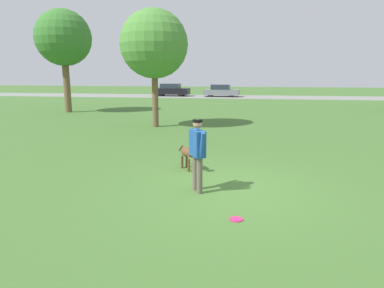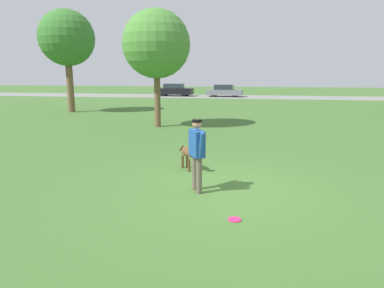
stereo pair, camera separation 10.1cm
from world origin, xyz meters
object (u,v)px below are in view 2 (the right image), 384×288
object	(u,v)px
person	(197,149)
parked_car_grey	(225,91)
dog	(189,154)
tree_near_left	(156,44)
tree_far_left	(67,38)
frisbee	(235,219)
parked_car_black	(175,90)

from	to	relation	value
person	parked_car_grey	world-z (taller)	person
person	dog	bearing A→B (deg)	165.51
tree_near_left	tree_far_left	distance (m)	9.25
dog	frisbee	size ratio (longest dim) A/B	3.63
frisbee	tree_far_left	xyz separation A→B (m)	(-11.82, 15.70, 4.80)
person	tree_near_left	bearing A→B (deg)	170.00
tree_far_left	parked_car_black	distance (m)	18.16
parked_car_grey	tree_far_left	bearing A→B (deg)	-115.16
frisbee	parked_car_grey	bearing A→B (deg)	94.84
dog	parked_car_black	size ratio (longest dim) A/B	0.21
tree_far_left	parked_car_grey	distance (m)	19.79
person	dog	size ratio (longest dim) A/B	1.87
tree_far_left	dog	bearing A→B (deg)	-50.46
tree_far_left	parked_car_grey	bearing A→B (deg)	62.14
tree_near_left	parked_car_black	xyz separation A→B (m)	(-4.26, 22.69, -3.24)
frisbee	tree_near_left	xyz separation A→B (m)	(-4.30, 10.38, 3.92)
frisbee	tree_far_left	bearing A→B (deg)	126.98
dog	parked_car_grey	world-z (taller)	parked_car_grey
tree_far_left	parked_car_black	size ratio (longest dim) A/B	1.61
person	frisbee	distance (m)	1.91
frisbee	tree_far_left	distance (m)	20.23
parked_car_black	parked_car_grey	size ratio (longest dim) A/B	1.04
tree_far_left	parked_car_grey	world-z (taller)	tree_far_left
frisbee	parked_car_grey	distance (m)	32.93
frisbee	parked_car_black	world-z (taller)	parked_car_black
person	parked_car_grey	size ratio (longest dim) A/B	0.41
dog	parked_car_black	world-z (taller)	parked_car_black
frisbee	parked_car_grey	world-z (taller)	parked_car_grey
tree_near_left	tree_far_left	size ratio (longest dim) A/B	0.83
person	tree_near_left	distance (m)	10.06
tree_near_left	parked_car_grey	size ratio (longest dim) A/B	1.39
tree_near_left	parked_car_grey	xyz separation A→B (m)	(1.52, 22.42, -3.28)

